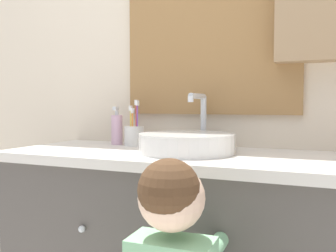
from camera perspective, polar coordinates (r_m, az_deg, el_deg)
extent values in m
cube|color=beige|center=(1.64, 8.14, 10.36)|extent=(3.20, 0.06, 2.50)
cube|color=olive|center=(1.65, 6.40, 17.01)|extent=(0.75, 0.02, 0.87)
cube|color=#B2C1CC|center=(1.64, 6.34, 17.06)|extent=(0.69, 0.01, 0.81)
cube|color=beige|center=(1.36, 4.81, -4.93)|extent=(1.48, 0.52, 0.03)
sphere|color=silver|center=(1.34, -13.01, -15.05)|extent=(0.02, 0.02, 0.02)
cylinder|color=silver|center=(1.36, 2.85, -2.65)|extent=(0.35, 0.35, 0.07)
cylinder|color=silver|center=(1.36, 2.85, -1.31)|extent=(0.29, 0.29, 0.01)
cylinder|color=silver|center=(1.55, 5.42, 0.60)|extent=(0.02, 0.02, 0.21)
cylinder|color=silver|center=(1.47, 4.51, 4.57)|extent=(0.02, 0.16, 0.02)
cylinder|color=silver|center=(1.40, 3.48, 4.15)|extent=(0.02, 0.02, 0.02)
sphere|color=white|center=(1.52, 8.85, -1.97)|extent=(0.06, 0.06, 0.06)
cylinder|color=silver|center=(1.62, -5.17, -1.52)|extent=(0.08, 0.08, 0.08)
cylinder|color=#8E56B7|center=(1.61, -4.70, 0.65)|extent=(0.01, 0.01, 0.18)
cube|color=white|center=(1.61, -4.71, 3.52)|extent=(0.01, 0.02, 0.02)
cylinder|color=#D6423D|center=(1.63, -4.85, 0.72)|extent=(0.01, 0.01, 0.18)
cube|color=white|center=(1.63, -4.86, 3.60)|extent=(0.01, 0.02, 0.02)
cylinder|color=#E5CC4C|center=(1.63, -5.71, 0.27)|extent=(0.01, 0.01, 0.16)
cube|color=white|center=(1.63, -5.73, 2.72)|extent=(0.01, 0.02, 0.02)
cylinder|color=orange|center=(1.61, -5.42, 0.05)|extent=(0.01, 0.01, 0.15)
cube|color=white|center=(1.61, -5.43, 2.35)|extent=(0.01, 0.02, 0.02)
cylinder|color=#CCA3BC|center=(1.67, -7.79, -0.58)|extent=(0.05, 0.05, 0.13)
cylinder|color=silver|center=(1.67, -7.81, 2.02)|extent=(0.01, 0.01, 0.02)
cube|color=silver|center=(1.66, -7.97, 2.67)|extent=(0.02, 0.03, 0.02)
sphere|color=beige|center=(0.91, 0.53, -10.88)|extent=(0.16, 0.16, 0.16)
sphere|color=#4C331E|center=(0.89, 0.15, -9.70)|extent=(0.15, 0.15, 0.15)
cylinder|color=#7FBC89|center=(1.12, 7.82, -17.09)|extent=(0.06, 0.28, 0.05)
cylinder|color=#3884DB|center=(1.24, 9.33, -13.19)|extent=(0.01, 0.05, 0.12)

